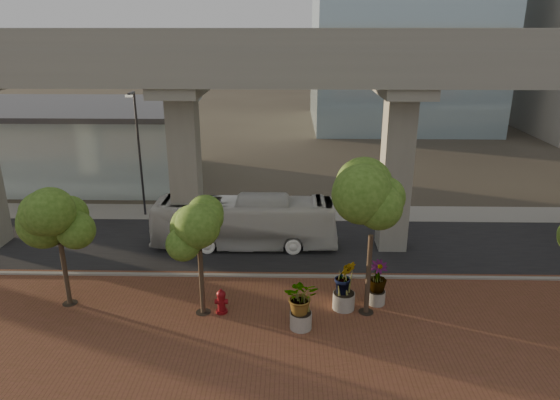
{
  "coord_description": "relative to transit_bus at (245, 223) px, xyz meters",
  "views": [
    {
      "loc": [
        -0.0,
        -25.38,
        12.56
      ],
      "look_at": [
        -0.56,
        0.5,
        3.45
      ],
      "focal_mm": 32.0,
      "sensor_mm": 36.0,
      "label": 1
    }
  ],
  "objects": [
    {
      "name": "street_tree_near_east",
      "position": [
        6.21,
        -7.25,
        3.59
      ],
      "size": [
        4.13,
        4.13,
        6.95
      ],
      "color": "#423125",
      "rests_on": "ground"
    },
    {
      "name": "station_pavilion",
      "position": [
        -17.33,
        14.08,
        1.7
      ],
      "size": [
        23.0,
        13.0,
        6.3
      ],
      "color": "silver",
      "rests_on": "ground"
    },
    {
      "name": "curb_strip",
      "position": [
        2.67,
        -3.92,
        -1.44
      ],
      "size": [
        70.0,
        0.25,
        0.16
      ],
      "primitive_type": "cube",
      "color": "gray",
      "rests_on": "ground"
    },
    {
      "name": "streetlamp_east",
      "position": [
        10.04,
        3.51,
        2.76
      ],
      "size": [
        0.36,
        1.06,
        7.32
      ],
      "color": "#333238",
      "rests_on": "ground"
    },
    {
      "name": "transit_bus",
      "position": [
        0.0,
        0.0,
        0.0
      ],
      "size": [
        10.88,
        2.56,
        3.03
      ],
      "primitive_type": "imported",
      "rotation": [
        0.0,
        0.0,
        1.57
      ],
      "color": "silver",
      "rests_on": "ground"
    },
    {
      "name": "ground",
      "position": [
        2.67,
        -1.92,
        -1.52
      ],
      "size": [
        160.0,
        160.0,
        0.0
      ],
      "primitive_type": "plane",
      "color": "#383229",
      "rests_on": "ground"
    },
    {
      "name": "planter_front",
      "position": [
        3.17,
        -8.57,
        -0.03
      ],
      "size": [
        2.14,
        2.14,
        2.35
      ],
      "color": "#B0AD9F",
      "rests_on": "ground"
    },
    {
      "name": "brick_plaza",
      "position": [
        2.67,
        -9.92,
        -1.49
      ],
      "size": [
        70.0,
        13.0,
        0.06
      ],
      "primitive_type": "cube",
      "color": "brown",
      "rests_on": "ground"
    },
    {
      "name": "fire_hydrant",
      "position": [
        -0.44,
        -7.42,
        -0.88
      ],
      "size": [
        0.6,
        0.54,
        1.19
      ],
      "color": "maroon",
      "rests_on": "ground"
    },
    {
      "name": "planter_left",
      "position": [
        5.19,
        -6.95,
        0.06
      ],
      "size": [
        2.27,
        2.27,
        2.5
      ],
      "color": "gray",
      "rests_on": "ground"
    },
    {
      "name": "planter_right",
      "position": [
        6.79,
        -6.47,
        -0.14
      ],
      "size": [
        2.04,
        2.04,
        2.18
      ],
      "color": "#A19991",
      "rests_on": "ground"
    },
    {
      "name": "street_tree_far_west",
      "position": [
        -7.76,
        -6.79,
        2.7
      ],
      "size": [
        3.61,
        3.61,
        5.82
      ],
      "color": "#423125",
      "rests_on": "ground"
    },
    {
      "name": "asphalt_road",
      "position": [
        2.67,
        0.08,
        -1.5
      ],
      "size": [
        90.0,
        8.0,
        0.04
      ],
      "primitive_type": "cube",
      "color": "black",
      "rests_on": "ground"
    },
    {
      "name": "far_sidewalk",
      "position": [
        2.67,
        5.58,
        -1.49
      ],
      "size": [
        90.0,
        3.0,
        0.06
      ],
      "primitive_type": "cube",
      "color": "gray",
      "rests_on": "ground"
    },
    {
      "name": "streetlamp_west",
      "position": [
        -7.44,
        4.9,
        3.45
      ],
      "size": [
        0.42,
        1.23,
        8.51
      ],
      "color": "#29282D",
      "rests_on": "ground"
    },
    {
      "name": "street_tree_near_west",
      "position": [
        -1.29,
        -7.43,
        2.6
      ],
      "size": [
        3.18,
        3.18,
        5.53
      ],
      "color": "#423125",
      "rests_on": "ground"
    },
    {
      "name": "transit_viaduct",
      "position": [
        2.67,
        0.08,
        5.77
      ],
      "size": [
        72.0,
        5.6,
        12.4
      ],
      "color": "gray",
      "rests_on": "ground"
    }
  ]
}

